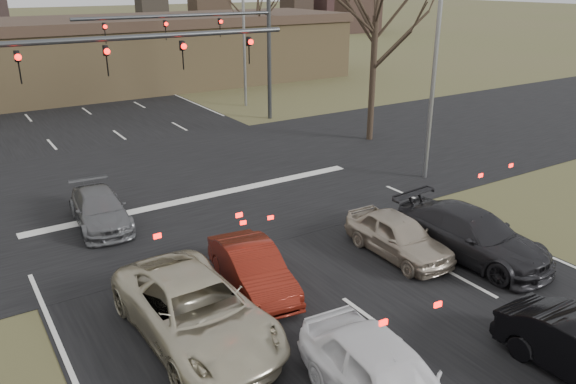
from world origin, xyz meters
The scene contains 13 objects.
road_main centered at (0.00, 60.00, 0.01)m, with size 14.00×300.00×0.02m, color black.
road_cross centered at (0.00, 15.00, 0.01)m, with size 200.00×14.00×0.02m, color black.
building centered at (2.00, 38.00, 2.67)m, with size 42.40×10.40×5.30m.
mast_arm_near centered at (-5.23, 13.00, 5.07)m, with size 12.12×0.24×8.00m.
mast_arm_far centered at (6.18, 23.00, 5.02)m, with size 11.12×0.24×8.00m.
streetlight_right_near centered at (8.82, 10.00, 5.59)m, with size 2.34×0.25×10.00m.
streetlight_right_far centered at (9.32, 27.00, 5.59)m, with size 2.34×0.25×10.00m.
car_silver_suv centered at (-4.00, 4.63, 0.76)m, with size 2.51×5.43×1.51m, color beige.
car_white_sedan centered at (-1.90, 0.37, 0.76)m, with size 1.80×4.48×1.53m, color white.
car_charcoal_sedan centered at (4.81, 3.98, 0.74)m, with size 2.06×5.08×1.47m, color #232325.
car_grey_ahead centered at (-4.11, 12.50, 0.59)m, with size 1.66×4.08×1.18m, color slate.
car_red_ahead centered at (-1.78, 5.87, 0.64)m, with size 1.36×3.89×1.28m, color maroon.
car_silver_ahead centered at (3.00, 5.27, 0.66)m, with size 1.55×3.85×1.31m, color #BDAE99.
Camera 1 is at (-8.25, -6.04, 8.04)m, focal length 35.00 mm.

